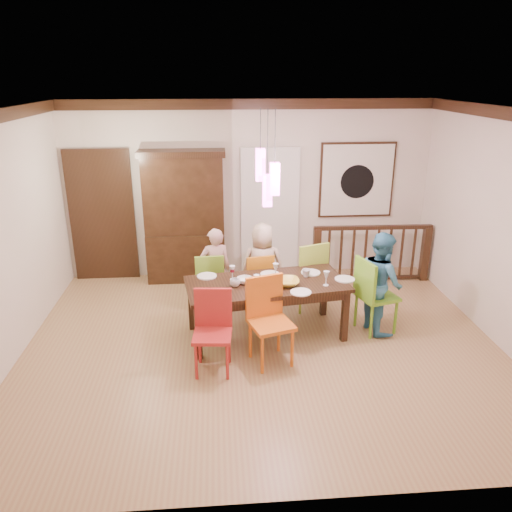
{
  "coord_description": "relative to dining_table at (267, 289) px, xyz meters",
  "views": [
    {
      "loc": [
        -0.53,
        -5.59,
        3.27
      ],
      "look_at": [
        -0.05,
        0.41,
        1.06
      ],
      "focal_mm": 35.0,
      "sensor_mm": 36.0,
      "label": 1
    }
  ],
  "objects": [
    {
      "name": "floor",
      "position": [
        -0.08,
        -0.26,
        -0.66
      ],
      "size": [
        6.0,
        6.0,
        0.0
      ],
      "primitive_type": "plane",
      "color": "#9D744C",
      "rests_on": "ground"
    },
    {
      "name": "ceiling",
      "position": [
        -0.08,
        -0.26,
        2.24
      ],
      "size": [
        6.0,
        6.0,
        0.0
      ],
      "primitive_type": "plane",
      "rotation": [
        3.14,
        0.0,
        0.0
      ],
      "color": "white",
      "rests_on": "wall_back"
    },
    {
      "name": "wall_back",
      "position": [
        -0.08,
        2.24,
        0.79
      ],
      "size": [
        6.0,
        0.0,
        6.0
      ],
      "primitive_type": "plane",
      "rotation": [
        1.57,
        0.0,
        0.0
      ],
      "color": "beige",
      "rests_on": "floor"
    },
    {
      "name": "wall_left",
      "position": [
        -3.08,
        -0.26,
        0.79
      ],
      "size": [
        0.0,
        5.0,
        5.0
      ],
      "primitive_type": "plane",
      "rotation": [
        1.57,
        0.0,
        1.57
      ],
      "color": "beige",
      "rests_on": "floor"
    },
    {
      "name": "wall_right",
      "position": [
        2.92,
        -0.26,
        0.79
      ],
      "size": [
        0.0,
        5.0,
        5.0
      ],
      "primitive_type": "plane",
      "rotation": [
        1.57,
        0.0,
        -1.57
      ],
      "color": "beige",
      "rests_on": "floor"
    },
    {
      "name": "crown_molding",
      "position": [
        -0.08,
        -0.26,
        2.16
      ],
      "size": [
        6.0,
        5.0,
        0.16
      ],
      "primitive_type": null,
      "color": "black",
      "rests_on": "wall_back"
    },
    {
      "name": "panel_door",
      "position": [
        -2.48,
        2.19,
        0.39
      ],
      "size": [
        1.04,
        0.07,
        2.24
      ],
      "primitive_type": "cube",
      "color": "black",
      "rests_on": "wall_back"
    },
    {
      "name": "white_doorway",
      "position": [
        0.27,
        2.2,
        0.39
      ],
      "size": [
        0.97,
        0.05,
        2.22
      ],
      "primitive_type": "cube",
      "color": "silver",
      "rests_on": "wall_back"
    },
    {
      "name": "painting",
      "position": [
        1.72,
        2.2,
        0.94
      ],
      "size": [
        1.25,
        0.06,
        1.25
      ],
      "color": "black",
      "rests_on": "wall_back"
    },
    {
      "name": "pendant_cluster",
      "position": [
        0.0,
        -0.0,
        1.44
      ],
      "size": [
        0.27,
        0.21,
        1.14
      ],
      "color": "#FF4CCD",
      "rests_on": "ceiling"
    },
    {
      "name": "dining_table",
      "position": [
        0.0,
        0.0,
        0.0
      ],
      "size": [
        2.16,
        1.22,
        0.75
      ],
      "rotation": [
        0.0,
        0.0,
        0.15
      ],
      "color": "black",
      "rests_on": "floor"
    },
    {
      "name": "chair_far_left",
      "position": [
        -0.74,
        0.82,
        -0.15
      ],
      "size": [
        0.42,
        0.42,
        0.89
      ],
      "rotation": [
        0.0,
        0.0,
        3.19
      ],
      "color": "#7FBB31",
      "rests_on": "floor"
    },
    {
      "name": "chair_far_mid",
      "position": [
        -0.06,
        0.77,
        -0.16
      ],
      "size": [
        0.47,
        0.47,
        0.89
      ],
      "rotation": [
        0.0,
        0.0,
        3.34
      ],
      "color": "orange",
      "rests_on": "floor"
    },
    {
      "name": "chair_far_right",
      "position": [
        0.66,
        0.81,
        -0.07
      ],
      "size": [
        0.6,
        0.6,
        1.03
      ],
      "rotation": [
        0.0,
        0.0,
        3.49
      ],
      "color": "#9ABB38",
      "rests_on": "floor"
    },
    {
      "name": "chair_near_left",
      "position": [
        -0.7,
        -0.81,
        -0.11
      ],
      "size": [
        0.47,
        0.47,
        0.96
      ],
      "rotation": [
        0.0,
        0.0,
        -0.09
      ],
      "color": "#A32220",
      "rests_on": "floor"
    },
    {
      "name": "chair_near_mid",
      "position": [
        -0.01,
        -0.67,
        -0.07
      ],
      "size": [
        0.59,
        0.59,
        1.04
      ],
      "rotation": [
        0.0,
        0.0,
        0.3
      ],
      "color": "#D26117",
      "rests_on": "floor"
    },
    {
      "name": "chair_end_right",
      "position": [
        1.47,
        0.01,
        -0.08
      ],
      "size": [
        0.58,
        0.58,
        1.03
      ],
      "rotation": [
        0.0,
        0.0,
        1.86
      ],
      "color": "#65A924",
      "rests_on": "floor"
    },
    {
      "name": "china_hutch",
      "position": [
        -1.14,
        2.03,
        0.42
      ],
      "size": [
        1.36,
        0.46,
        2.15
      ],
      "color": "black",
      "rests_on": "floor"
    },
    {
      "name": "balustrade",
      "position": [
        1.9,
        1.69,
        -0.16
      ],
      "size": [
        1.94,
        0.13,
        0.96
      ],
      "rotation": [
        0.0,
        0.0,
        -0.02
      ],
      "color": "black",
      "rests_on": "floor"
    },
    {
      "name": "person_far_left",
      "position": [
        -0.65,
        0.84,
        -0.05
      ],
      "size": [
        0.49,
        0.36,
        1.23
      ],
      "primitive_type": "imported",
      "rotation": [
        0.0,
        0.0,
        3.29
      ],
      "color": "beige",
      "rests_on": "floor"
    },
    {
      "name": "person_far_mid",
      "position": [
        0.03,
        0.85,
        -0.02
      ],
      "size": [
        0.63,
        0.42,
        1.29
      ],
      "primitive_type": "imported",
      "rotation": [
        0.0,
        0.0,
        3.13
      ],
      "color": "#C4AE94",
      "rests_on": "floor"
    },
    {
      "name": "person_end_right",
      "position": [
        1.52,
        0.05,
        0.02
      ],
      "size": [
        0.64,
        0.75,
        1.37
      ],
      "primitive_type": "imported",
      "rotation": [
        0.0,
        0.0,
        1.77
      ],
      "color": "teal",
      "rests_on": "floor"
    },
    {
      "name": "serving_bowl",
      "position": [
        0.25,
        -0.1,
        0.13
      ],
      "size": [
        0.32,
        0.32,
        0.08
      ],
      "primitive_type": "imported",
      "rotation": [
        0.0,
        0.0,
        -0.02
      ],
      "color": "gold",
      "rests_on": "dining_table"
    },
    {
      "name": "small_bowl",
      "position": [
        -0.28,
        0.01,
        0.12
      ],
      "size": [
        0.26,
        0.26,
        0.07
      ],
      "primitive_type": "imported",
      "rotation": [
        0.0,
        0.0,
        0.24
      ],
      "color": "white",
      "rests_on": "dining_table"
    },
    {
      "name": "cup_left",
      "position": [
        -0.41,
        -0.1,
        0.14
      ],
      "size": [
        0.15,
        0.15,
        0.1
      ],
      "primitive_type": "imported",
      "rotation": [
        0.0,
        0.0,
        -0.24
      ],
      "color": "silver",
      "rests_on": "dining_table"
    },
    {
      "name": "cup_right",
      "position": [
        0.54,
        0.15,
        0.14
      ],
      "size": [
        0.13,
        0.13,
        0.1
      ],
      "primitive_type": "imported",
      "rotation": [
        0.0,
        0.0,
        -0.24
      ],
      "color": "silver",
      "rests_on": "dining_table"
    },
    {
      "name": "plate_far_left",
      "position": [
        -0.77,
        0.26,
        0.09
      ],
      "size": [
        0.26,
        0.26,
        0.01
      ],
      "primitive_type": "cylinder",
      "color": "white",
      "rests_on": "dining_table"
    },
    {
      "name": "plate_far_mid",
      "position": [
        0.07,
        0.26,
        0.09
      ],
      "size": [
        0.26,
        0.26,
        0.01
      ],
      "primitive_type": "cylinder",
      "color": "white",
      "rests_on": "dining_table"
    },
    {
      "name": "plate_far_right",
      "position": [
        0.62,
        0.27,
        0.09
      ],
      "size": [
        0.26,
        0.26,
        0.01
      ],
      "primitive_type": "cylinder",
      "color": "white",
      "rests_on": "dining_table"
    },
    {
      "name": "plate_near_left",
      "position": [
        -0.76,
        -0.3,
        0.09
      ],
      "size": [
        0.26,
        0.26,
        0.01
      ],
      "primitive_type": "cylinder",
      "color": "white",
      "rests_on": "dining_table"
    },
    {
      "name": "plate_near_mid",
      "position": [
        0.39,
        -0.35,
        0.09
      ],
      "size": [
        0.26,
        0.26,
        0.01
      ],
      "primitive_type": "cylinder",
      "color": "white",
      "rests_on": "dining_table"
    },
    {
      "name": "plate_end_right",
      "position": [
        1.02,
        0.01,
        0.09
      ],
      "size": [
        0.26,
        0.26,
        0.01
      ],
      "primitive_type": "cylinder",
      "color": "white",
      "rests_on": "dining_table"
    },
    {
      "name": "wine_glass_a",
      "position": [
        -0.43,
        0.13,
        0.18
      ],
      "size": [
        0.08,
        0.08,
        0.19
      ],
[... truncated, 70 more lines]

